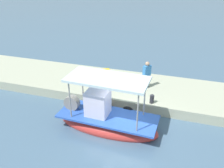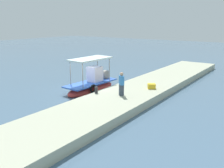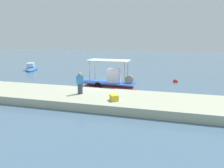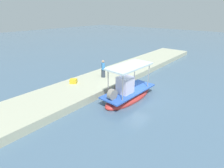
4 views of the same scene
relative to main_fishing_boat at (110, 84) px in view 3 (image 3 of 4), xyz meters
name	(u,v)px [view 3 (image 3 of 4)]	position (x,y,z in m)	size (l,w,h in m)	color
ground_plane	(98,89)	(-1.16, -0.18, -0.51)	(120.00, 120.00, 0.00)	slate
dock_quay	(82,97)	(-1.16, -3.95, -0.22)	(36.00, 4.30, 0.60)	#B1B399
main_fishing_boat	(110,84)	(0.00, 0.00, 0.00)	(5.31, 2.05, 3.19)	red
fisherman_near_bollard	(80,84)	(-1.32, -3.96, 0.86)	(0.54, 0.55, 1.71)	#374252
mooring_bollard	(82,85)	(-1.98, -2.13, 0.33)	(0.24, 0.24, 0.49)	#2D2D33
cargo_crate	(114,98)	(1.63, -4.91, 0.28)	(0.60, 0.48, 0.40)	yellow
marker_buoy	(175,81)	(6.36, 4.87, -0.41)	(0.51, 0.51, 0.51)	red
moored_boat_near	(31,68)	(-15.01, 8.39, -0.29)	(3.67, 4.97, 1.38)	#3070BC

